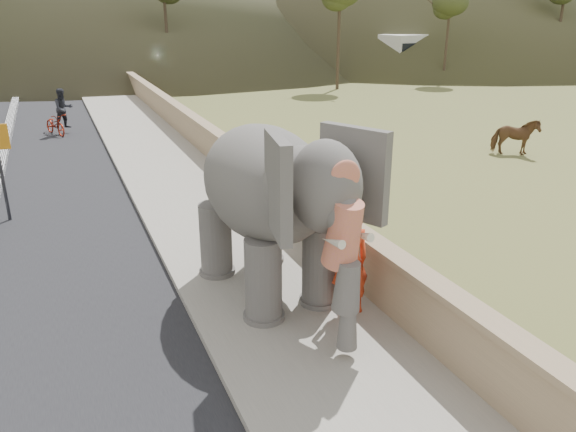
% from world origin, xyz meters
% --- Properties ---
extents(walkway, '(3.00, 120.00, 0.15)m').
position_xyz_m(walkway, '(0.00, 10.00, 0.07)').
color(walkway, '#9E9687').
rests_on(walkway, ground).
extents(parapet, '(0.30, 120.00, 1.10)m').
position_xyz_m(parapet, '(1.65, 10.00, 0.55)').
color(parapet, tan).
rests_on(parapet, ground).
extents(cow, '(1.69, 1.41, 1.31)m').
position_xyz_m(cow, '(11.89, 11.41, 0.65)').
color(cow, brown).
rests_on(cow, ground).
extents(distant_car, '(4.56, 3.16, 1.44)m').
position_xyz_m(distant_car, '(18.49, 36.13, 0.72)').
color(distant_car, '#B8B7BE').
rests_on(distant_car, ground).
extents(bus_white, '(11.27, 4.35, 3.10)m').
position_xyz_m(bus_white, '(26.10, 34.74, 1.55)').
color(bus_white, silver).
rests_on(bus_white, ground).
extents(bus_orange, '(11.25, 4.06, 3.10)m').
position_xyz_m(bus_orange, '(32.25, 32.54, 1.55)').
color(bus_orange, '#C45A22').
rests_on(bus_orange, ground).
extents(elephant_and_man, '(2.67, 4.54, 3.12)m').
position_xyz_m(elephant_and_man, '(0.02, 4.99, 1.70)').
color(elephant_and_man, '#66625D').
rests_on(elephant_and_man, ground).
extents(motorcyclist, '(1.46, 1.77, 1.88)m').
position_xyz_m(motorcyclist, '(-2.95, 21.37, 0.74)').
color(motorcyclist, maroon).
rests_on(motorcyclist, ground).
extents(trees, '(48.73, 41.16, 8.86)m').
position_xyz_m(trees, '(3.55, 28.53, 3.97)').
color(trees, '#473828').
rests_on(trees, ground).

